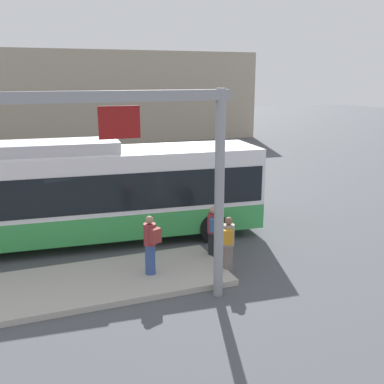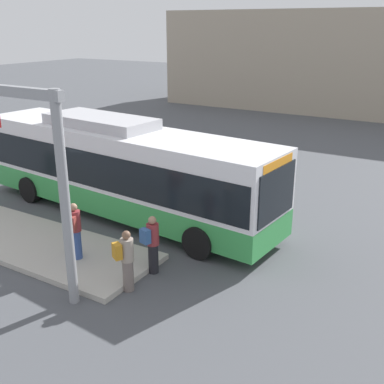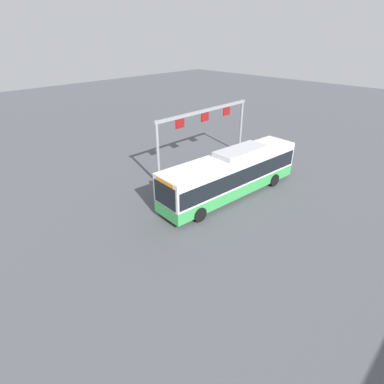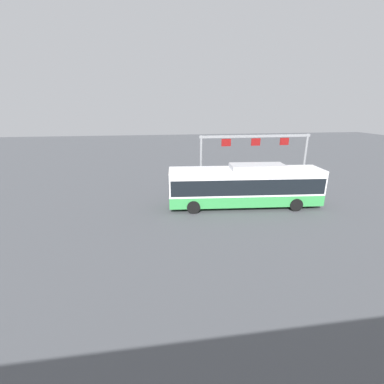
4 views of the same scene
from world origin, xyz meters
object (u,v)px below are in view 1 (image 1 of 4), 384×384
object	(u,v)px
bus_main	(83,190)
person_waiting_near	(213,232)
person_boarding	(228,244)
person_waiting_mid	(151,244)

from	to	relation	value
bus_main	person_waiting_near	size ratio (longest dim) A/B	7.26
bus_main	person_boarding	distance (m)	5.35
person_waiting_near	person_boarding	bearing A→B (deg)	-167.22
person_boarding	person_waiting_mid	world-z (taller)	person_waiting_mid
person_boarding	person_waiting_near	xyz separation A→B (m)	(0.01, 1.09, 0.00)
person_waiting_near	person_waiting_mid	world-z (taller)	person_waiting_mid
person_waiting_near	person_waiting_mid	xyz separation A→B (m)	(-2.16, -0.68, 0.16)
person_waiting_near	person_waiting_mid	bearing A→B (deg)	121.12
bus_main	person_waiting_mid	size ratio (longest dim) A/B	7.26
person_boarding	person_waiting_near	bearing A→B (deg)	28.35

